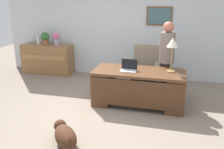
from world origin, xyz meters
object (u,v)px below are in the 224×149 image
(dog_lying, at_px, (65,135))
(laptop, at_px, (129,68))
(potted_plant, at_px, (45,38))
(desk, at_px, (138,87))
(credenza, at_px, (48,59))
(vase_with_flowers, at_px, (56,38))
(vase_empty, at_px, (38,40))
(armchair, at_px, (145,71))
(person_standing, at_px, (166,60))
(desk_lamp, at_px, (173,45))

(dog_lying, bearing_deg, laptop, 68.73)
(potted_plant, bearing_deg, desk, -28.18)
(desk, distance_m, credenza, 3.30)
(credenza, xyz_separation_m, potted_plant, (-0.02, 0.00, 0.62))
(vase_with_flowers, bearing_deg, potted_plant, 180.00)
(credenza, xyz_separation_m, dog_lying, (2.04, -3.28, -0.26))
(potted_plant, bearing_deg, laptop, -30.17)
(dog_lying, height_order, vase_empty, vase_empty)
(armchair, relative_size, vase_empty, 4.42)
(person_standing, height_order, potted_plant, person_standing)
(credenza, height_order, armchair, armchair)
(laptop, bearing_deg, vase_with_flowers, 146.38)
(desk, relative_size, credenza, 1.27)
(vase_empty, bearing_deg, desk_lamp, -21.29)
(vase_with_flowers, xyz_separation_m, vase_empty, (-0.56, 0.00, -0.07))
(credenza, height_order, potted_plant, potted_plant)
(person_standing, bearing_deg, vase_empty, 164.87)
(credenza, relative_size, desk_lamp, 2.13)
(person_standing, relative_size, dog_lying, 2.58)
(credenza, bearing_deg, potted_plant, 176.93)
(armchair, distance_m, vase_with_flowers, 2.75)
(potted_plant, bearing_deg, dog_lying, -57.83)
(person_standing, xyz_separation_m, vase_empty, (-3.65, 0.99, 0.09))
(armchair, bearing_deg, credenza, 167.29)
(dog_lying, height_order, potted_plant, potted_plant)
(potted_plant, bearing_deg, vase_empty, 180.00)
(armchair, distance_m, person_standing, 0.69)
(vase_empty, bearing_deg, vase_with_flowers, 0.00)
(armchair, height_order, potted_plant, potted_plant)
(person_standing, relative_size, vase_with_flowers, 4.87)
(credenza, distance_m, person_standing, 3.57)
(credenza, distance_m, laptop, 3.15)
(armchair, distance_m, laptop, 1.00)
(vase_with_flowers, bearing_deg, vase_empty, 180.00)
(desk, height_order, person_standing, person_standing)
(armchair, relative_size, desk_lamp, 1.58)
(armchair, height_order, desk_lamp, desk_lamp)
(desk, relative_size, dog_lying, 2.84)
(potted_plant, bearing_deg, credenza, -3.07)
(desk_lamp, bearing_deg, potted_plant, 157.53)
(armchair, height_order, dog_lying, armchair)
(desk, height_order, dog_lying, desk)
(desk_lamp, distance_m, vase_empty, 4.05)
(armchair, bearing_deg, desk_lamp, -53.62)
(armchair, bearing_deg, laptop, -103.99)
(credenza, distance_m, potted_plant, 0.62)
(laptop, relative_size, potted_plant, 0.89)
(armchair, xyz_separation_m, dog_lying, (-0.89, -2.62, -0.33))
(armchair, relative_size, vase_with_flowers, 3.12)
(armchair, bearing_deg, dog_lying, -108.77)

